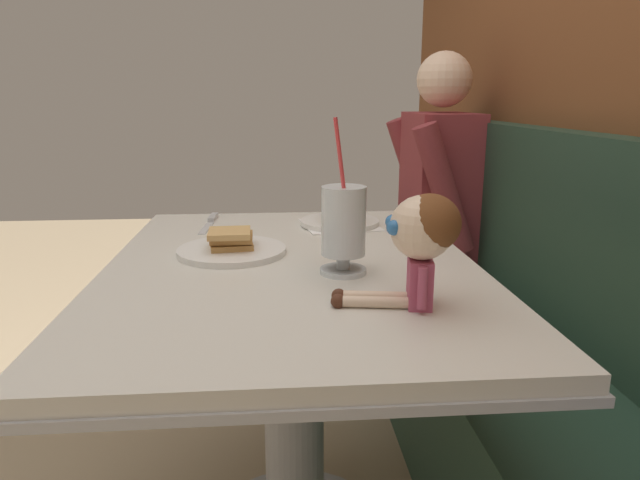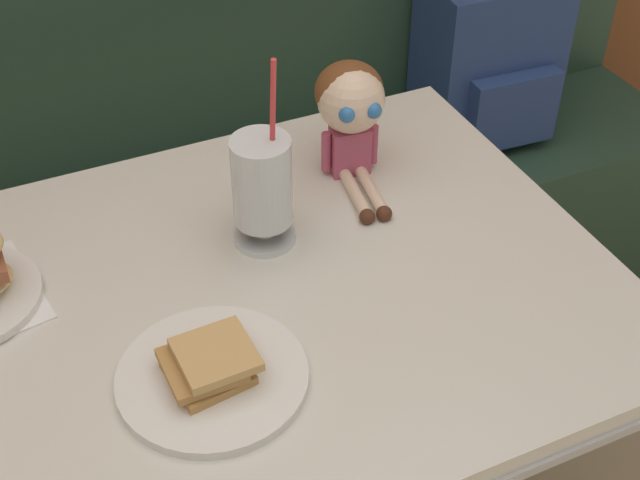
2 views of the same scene
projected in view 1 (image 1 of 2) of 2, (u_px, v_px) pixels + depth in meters
The scene contains 8 objects.
booth_bench at pixel (550, 418), 1.39m from camera, with size 2.60×0.48×1.00m.
diner_table at pixel (293, 345), 1.29m from camera, with size 1.11×0.81×0.74m.
toast_plate at pixel (231, 247), 1.31m from camera, with size 0.25×0.25×0.06m.
milkshake_glass at pixel (344, 225), 1.14m from camera, with size 0.10×0.10×0.32m.
sandwich_plate at pixel (340, 209), 1.59m from camera, with size 0.23×0.23×0.12m.
butter_knife at pixel (211, 220), 1.64m from camera, with size 0.24×0.03×0.01m.
seated_doll at pixel (422, 234), 0.96m from camera, with size 0.13×0.23×0.20m.
diner_patron at pixel (429, 186), 2.26m from camera, with size 0.55×0.48×0.81m.
Camera 1 is at (1.19, 0.14, 1.10)m, focal length 31.88 mm.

